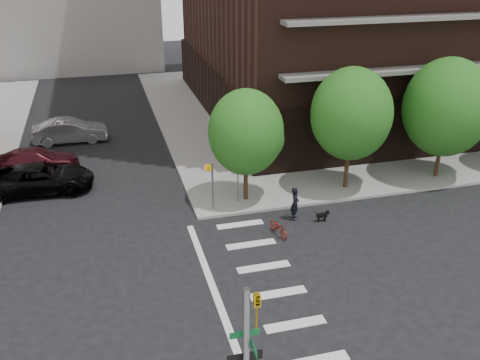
{
  "coord_description": "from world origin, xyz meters",
  "views": [
    {
      "loc": [
        -3.23,
        -17.03,
        13.35
      ],
      "look_at": [
        3.0,
        6.0,
        2.5
      ],
      "focal_mm": 40.0,
      "sensor_mm": 36.0,
      "label": 1
    }
  ],
  "objects_px": {
    "parked_car_maroon": "(36,160)",
    "dog_walker": "(295,204)",
    "parked_car_silver": "(70,131)",
    "parked_car_black": "(40,179)",
    "scooter": "(279,227)"
  },
  "relations": [
    {
      "from": "parked_car_maroon",
      "to": "parked_car_silver",
      "type": "xyz_separation_m",
      "value": [
        1.95,
        4.85,
        0.1
      ]
    },
    {
      "from": "dog_walker",
      "to": "scooter",
      "type": "bearing_deg",
      "value": 157.71
    },
    {
      "from": "parked_car_black",
      "to": "parked_car_maroon",
      "type": "height_order",
      "value": "parked_car_black"
    },
    {
      "from": "scooter",
      "to": "dog_walker",
      "type": "relative_size",
      "value": 0.88
    },
    {
      "from": "parked_car_maroon",
      "to": "parked_car_silver",
      "type": "relative_size",
      "value": 0.99
    },
    {
      "from": "parked_car_maroon",
      "to": "dog_walker",
      "type": "height_order",
      "value": "dog_walker"
    },
    {
      "from": "parked_car_black",
      "to": "parked_car_silver",
      "type": "relative_size",
      "value": 1.16
    },
    {
      "from": "parked_car_black",
      "to": "parked_car_maroon",
      "type": "xyz_separation_m",
      "value": [
        -0.46,
        3.24,
        -0.08
      ]
    },
    {
      "from": "parked_car_maroon",
      "to": "dog_walker",
      "type": "bearing_deg",
      "value": -126.72
    },
    {
      "from": "scooter",
      "to": "dog_walker",
      "type": "xyz_separation_m",
      "value": [
        1.32,
        1.31,
        0.48
      ]
    },
    {
      "from": "dog_walker",
      "to": "parked_car_silver",
      "type": "bearing_deg",
      "value": 60.18
    },
    {
      "from": "scooter",
      "to": "dog_walker",
      "type": "distance_m",
      "value": 1.92
    },
    {
      "from": "parked_car_black",
      "to": "dog_walker",
      "type": "xyz_separation_m",
      "value": [
        12.87,
        -6.87,
        0.07
      ]
    },
    {
      "from": "parked_car_maroon",
      "to": "dog_walker",
      "type": "xyz_separation_m",
      "value": [
        13.34,
        -10.11,
        0.16
      ]
    },
    {
      "from": "parked_car_maroon",
      "to": "parked_car_silver",
      "type": "bearing_deg",
      "value": -21.47
    }
  ]
}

